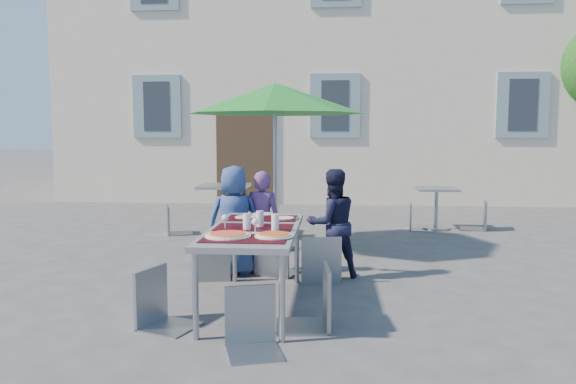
# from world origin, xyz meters

# --- Properties ---
(ground) EXTENTS (90.00, 90.00, 0.00)m
(ground) POSITION_xyz_m (0.00, 0.00, 0.00)
(ground) COLOR #403F42
(ground) RESTS_ON ground
(building) EXTENTS (13.60, 8.20, 11.10)m
(building) POSITION_xyz_m (-0.00, 11.50, 4.85)
(building) COLOR beige
(building) RESTS_ON ground
(dining_table) EXTENTS (0.80, 1.85, 0.76)m
(dining_table) POSITION_xyz_m (-0.74, 0.05, 0.70)
(dining_table) COLOR #4E4E53
(dining_table) RESTS_ON ground
(pizza_near_left) EXTENTS (0.39, 0.39, 0.03)m
(pizza_near_left) POSITION_xyz_m (-0.89, -0.43, 0.77)
(pizza_near_left) COLOR white
(pizza_near_left) RESTS_ON dining_table
(pizza_near_right) EXTENTS (0.33, 0.33, 0.03)m
(pizza_near_right) POSITION_xyz_m (-0.50, -0.41, 0.77)
(pizza_near_right) COLOR white
(pizza_near_right) RESTS_ON dining_table
(glassware) EXTENTS (0.53, 0.39, 0.15)m
(glassware) POSITION_xyz_m (-0.70, -0.05, 0.83)
(glassware) COLOR silver
(glassware) RESTS_ON dining_table
(place_settings) EXTENTS (0.65, 0.47, 0.01)m
(place_settings) POSITION_xyz_m (-0.72, 0.69, 0.76)
(place_settings) COLOR white
(place_settings) RESTS_ON dining_table
(child_0) EXTENTS (0.68, 0.52, 1.26)m
(child_0) POSITION_xyz_m (-1.13, 1.23, 0.63)
(child_0) COLOR navy
(child_0) RESTS_ON ground
(child_1) EXTENTS (0.47, 0.34, 1.19)m
(child_1) POSITION_xyz_m (-0.82, 1.30, 0.60)
(child_1) COLOR #623975
(child_1) RESTS_ON ground
(child_2) EXTENTS (0.68, 0.54, 1.22)m
(child_2) POSITION_xyz_m (-0.02, 1.20, 0.61)
(child_2) COLOR #161831
(child_2) RESTS_ON ground
(chair_0) EXTENTS (0.42, 0.43, 0.85)m
(chair_0) POSITION_xyz_m (-1.32, 0.98, 0.49)
(chair_0) COLOR gray
(chair_0) RESTS_ON ground
(chair_1) EXTENTS (0.53, 0.53, 0.94)m
(chair_1) POSITION_xyz_m (-0.66, 1.21, 0.55)
(chair_1) COLOR gray
(chair_1) RESTS_ON ground
(chair_2) EXTENTS (0.52, 0.52, 0.98)m
(chair_2) POSITION_xyz_m (-0.15, 0.97, 0.57)
(chair_2) COLOR #8D9598
(chair_2) RESTS_ON ground
(chair_3) EXTENTS (0.53, 0.53, 0.93)m
(chair_3) POSITION_xyz_m (-1.45, -0.53, 0.54)
(chair_3) COLOR #92979D
(chair_3) RESTS_ON ground
(chair_4) EXTENTS (0.48, 0.48, 0.98)m
(chair_4) POSITION_xyz_m (-0.16, -0.46, 0.58)
(chair_4) COLOR gray
(chair_4) RESTS_ON ground
(chair_5) EXTENTS (0.49, 0.49, 0.88)m
(chair_5) POSITION_xyz_m (-0.61, -0.97, 0.51)
(chair_5) COLOR gray
(chair_5) RESTS_ON ground
(patio_umbrella) EXTENTS (2.43, 2.43, 2.29)m
(patio_umbrella) POSITION_xyz_m (-0.81, 2.66, 2.06)
(patio_umbrella) COLOR #94979B
(patio_umbrella) RESTS_ON ground
(cafe_table_0) EXTENTS (0.75, 0.75, 0.80)m
(cafe_table_0) POSITION_xyz_m (-1.72, 3.60, 0.57)
(cafe_table_0) COLOR #94979B
(cafe_table_0) RESTS_ON ground
(bg_chair_l_0) EXTENTS (0.50, 0.49, 0.87)m
(bg_chair_l_0) POSITION_xyz_m (-2.56, 3.68, 0.50)
(bg_chair_l_0) COLOR gray
(bg_chair_l_0) RESTS_ON ground
(bg_chair_r_0) EXTENTS (0.46, 0.45, 1.02)m
(bg_chair_r_0) POSITION_xyz_m (-0.98, 3.44, 0.60)
(bg_chair_r_0) COLOR #91969C
(bg_chair_r_0) RESTS_ON ground
(cafe_table_1) EXTENTS (0.66, 0.66, 0.70)m
(cafe_table_1) POSITION_xyz_m (1.70, 4.45, 0.46)
(cafe_table_1) COLOR #94979B
(cafe_table_1) RESTS_ON ground
(bg_chair_l_1) EXTENTS (0.42, 0.42, 0.85)m
(bg_chair_l_1) POSITION_xyz_m (1.37, 4.39, 0.49)
(bg_chair_l_1) COLOR #90969B
(bg_chair_l_1) RESTS_ON ground
(bg_chair_r_1) EXTENTS (0.48, 0.48, 0.92)m
(bg_chair_r_1) POSITION_xyz_m (2.42, 4.50, 0.54)
(bg_chair_r_1) COLOR gray
(bg_chair_r_1) RESTS_ON ground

